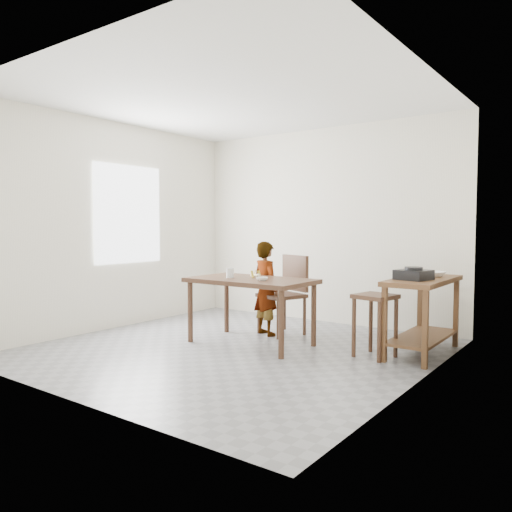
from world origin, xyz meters
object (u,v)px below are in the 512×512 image
Objects in this scene: dining_table at (251,311)px; stool at (375,326)px; child at (266,288)px; dining_chair at (282,295)px; prep_counter at (422,316)px.

dining_table reaches higher than stool.
dining_chair is (0.14, 0.13, -0.09)m from child.
prep_counter reaches higher than dining_table.
dining_table is at bearing 125.71° from child.
child is 1.18× the size of dining_chair.
dining_table is 1.43× the size of dining_chair.
dining_chair is (-0.00, 0.64, 0.11)m from dining_table.
stool is (1.37, 0.29, -0.05)m from dining_table.
child is 0.21m from dining_chair.
child is at bearing 105.72° from dining_table.
stool is at bearing -131.09° from prep_counter.
dining_table is 0.56m from child.
dining_chair is 1.51× the size of stool.
child is (-0.14, 0.50, 0.20)m from dining_table.
prep_counter is 1.72m from dining_chair.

